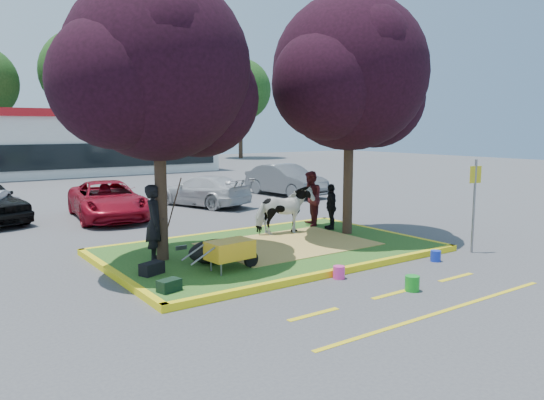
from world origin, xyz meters
TOP-DOWN VIEW (x-y plane):
  - ground at (0.00, 0.00)m, footprint 90.00×90.00m
  - median_island at (0.00, 0.00)m, footprint 8.00×5.00m
  - curb_near at (0.00, -2.58)m, footprint 8.30×0.16m
  - curb_far at (0.00, 2.58)m, footprint 8.30×0.16m
  - curb_left at (-4.08, 0.00)m, footprint 0.16×5.30m
  - curb_right at (4.08, 0.00)m, footprint 0.16×5.30m
  - straw_bedding at (0.60, 0.00)m, footprint 4.20×3.00m
  - tree_purple_left at (-2.78, 0.38)m, footprint 5.06×4.20m
  - tree_purple_right at (2.92, 0.18)m, footprint 5.30×4.40m
  - fire_lane_stripe_a at (-2.00, -4.20)m, footprint 1.10×0.12m
  - fire_lane_stripe_b at (0.00, -4.20)m, footprint 1.10×0.12m
  - fire_lane_stripe_c at (2.00, -4.20)m, footprint 1.10×0.12m
  - fire_lane_long at (0.00, -5.40)m, footprint 6.00×0.10m
  - retail_building at (2.00, 27.98)m, footprint 20.40×8.40m
  - treeline at (1.23, 37.61)m, footprint 46.58×7.80m
  - cow at (1.28, 1.12)m, footprint 1.76×0.99m
  - calf at (-1.95, -0.55)m, footprint 1.42×1.14m
  - handler at (-2.98, 0.38)m, footprint 0.67×0.77m
  - visitor_a at (2.78, 1.76)m, footprint 0.95×1.04m
  - visitor_b at (2.94, 0.97)m, footprint 0.65×0.88m
  - wheelbarrow at (-2.01, -1.39)m, footprint 1.78×0.68m
  - gear_bag_dark at (-3.52, -0.68)m, footprint 0.57×0.44m
  - gear_bag_green at (-3.70, -1.97)m, footprint 0.48×0.36m
  - sign_post at (4.30, -3.01)m, footprint 0.34×0.11m
  - bucket_green at (0.46, -4.29)m, footprint 0.36×0.36m
  - bucket_pink at (-0.14, -2.80)m, footprint 0.31×0.31m
  - bucket_blue at (2.79, -3.04)m, footprint 0.31×0.31m
  - car_red at (-1.77, 7.57)m, footprint 2.83×5.06m
  - car_white at (2.46, 8.40)m, footprint 3.08×4.69m
  - car_grey at (7.27, 9.12)m, footprint 1.93×4.60m

SIDE VIEW (x-z plane):
  - ground at x=0.00m, z-range 0.00..0.00m
  - fire_lane_stripe_a at x=-2.00m, z-range 0.00..0.01m
  - fire_lane_stripe_b at x=0.00m, z-range 0.00..0.01m
  - fire_lane_stripe_c at x=2.00m, z-range 0.00..0.01m
  - fire_lane_long at x=0.00m, z-range 0.00..0.01m
  - median_island at x=0.00m, z-range 0.00..0.15m
  - curb_near at x=0.00m, z-range 0.00..0.15m
  - curb_far at x=0.00m, z-range 0.00..0.15m
  - curb_left at x=-4.08m, z-range 0.00..0.15m
  - curb_right at x=4.08m, z-range 0.00..0.15m
  - bucket_blue at x=2.79m, z-range 0.00..0.27m
  - bucket_pink at x=-0.14m, z-range 0.00..0.27m
  - bucket_green at x=0.46m, z-range 0.00..0.31m
  - straw_bedding at x=0.60m, z-range 0.15..0.16m
  - gear_bag_green at x=-3.70m, z-range 0.15..0.38m
  - gear_bag_dark at x=-3.52m, z-range 0.15..0.41m
  - calf at x=-1.95m, z-range 0.15..0.69m
  - wheelbarrow at x=-2.01m, z-range 0.28..0.95m
  - car_white at x=2.46m, z-range 0.00..1.26m
  - car_red at x=-1.77m, z-range 0.00..1.34m
  - car_grey at x=7.27m, z-range 0.00..1.48m
  - visitor_b at x=2.94m, z-range 0.15..1.54m
  - cow at x=1.28m, z-range 0.15..1.56m
  - visitor_a at x=2.78m, z-range 0.15..1.88m
  - handler at x=-2.98m, z-range 0.15..1.94m
  - sign_post at x=4.30m, z-range 0.28..2.70m
  - retail_building at x=2.00m, z-range 0.05..4.45m
  - tree_purple_left at x=-2.78m, z-range 1.10..7.61m
  - tree_purple_right at x=2.92m, z-range 1.15..7.97m
  - treeline at x=1.23m, z-range 0.42..15.05m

